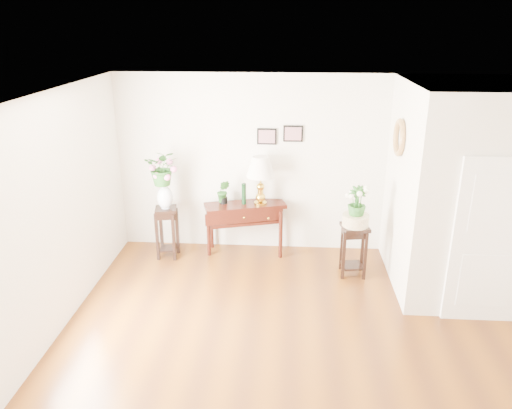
# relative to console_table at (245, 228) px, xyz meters

# --- Properties ---
(floor) EXTENTS (6.00, 5.50, 0.02)m
(floor) POSITION_rel_console_table_xyz_m (0.97, -2.48, -0.42)
(floor) COLOR brown
(floor) RESTS_ON ground
(ceiling) EXTENTS (6.00, 5.50, 0.02)m
(ceiling) POSITION_rel_console_table_xyz_m (0.97, -2.48, 2.38)
(ceiling) COLOR white
(ceiling) RESTS_ON ground
(wall_back) EXTENTS (6.00, 0.02, 2.80)m
(wall_back) POSITION_rel_console_table_xyz_m (0.97, 0.27, 0.98)
(wall_back) COLOR white
(wall_back) RESTS_ON ground
(wall_left) EXTENTS (0.02, 5.50, 2.80)m
(wall_left) POSITION_rel_console_table_xyz_m (-2.03, -2.48, 0.98)
(wall_left) COLOR white
(wall_left) RESTS_ON ground
(partition) EXTENTS (1.80, 1.95, 2.80)m
(partition) POSITION_rel_console_table_xyz_m (3.07, -0.71, 0.98)
(partition) COLOR white
(partition) RESTS_ON floor
(door) EXTENTS (0.90, 0.05, 2.10)m
(door) POSITION_rel_console_table_xyz_m (3.07, -1.71, 0.63)
(door) COLOR white
(door) RESTS_ON floor
(art_print_left) EXTENTS (0.30, 0.02, 0.25)m
(art_print_left) POSITION_rel_console_table_xyz_m (0.32, 0.25, 1.43)
(art_print_left) COLOR black
(art_print_left) RESTS_ON wall_back
(art_print_right) EXTENTS (0.30, 0.02, 0.25)m
(art_print_right) POSITION_rel_console_table_xyz_m (0.72, 0.25, 1.48)
(art_print_right) COLOR black
(art_print_right) RESTS_ON wall_back
(wall_ornament) EXTENTS (0.07, 0.51, 0.51)m
(wall_ornament) POSITION_rel_console_table_xyz_m (2.13, -0.58, 1.63)
(wall_ornament) COLOR tan
(wall_ornament) RESTS_ON partition
(console_table) EXTENTS (1.32, 0.75, 0.83)m
(console_table) POSITION_rel_console_table_xyz_m (0.00, 0.00, 0.00)
(console_table) COLOR black
(console_table) RESTS_ON floor
(table_lamp) EXTENTS (0.45, 0.45, 0.77)m
(table_lamp) POSITION_rel_console_table_xyz_m (0.24, 0.00, 0.77)
(table_lamp) COLOR gold
(table_lamp) RESTS_ON console_table
(green_vase) EXTENTS (0.08, 0.08, 0.33)m
(green_vase) POSITION_rel_console_table_xyz_m (-0.02, 0.00, 0.59)
(green_vase) COLOR black
(green_vase) RESTS_ON console_table
(potted_plant) EXTENTS (0.21, 0.17, 0.36)m
(potted_plant) POSITION_rel_console_table_xyz_m (-0.34, 0.00, 0.60)
(potted_plant) COLOR #245A1E
(potted_plant) RESTS_ON console_table
(plant_stand_a) EXTENTS (0.37, 0.37, 0.82)m
(plant_stand_a) POSITION_rel_console_table_xyz_m (-1.20, -0.23, -0.01)
(plant_stand_a) COLOR black
(plant_stand_a) RESTS_ON floor
(porcelain_vase) EXTENTS (0.29, 0.29, 0.41)m
(porcelain_vase) POSITION_rel_console_table_xyz_m (-1.20, -0.23, 0.63)
(porcelain_vase) COLOR white
(porcelain_vase) RESTS_ON plant_stand_a
(lily_arrangement) EXTENTS (0.51, 0.44, 0.55)m
(lily_arrangement) POSITION_rel_console_table_xyz_m (-1.20, -0.23, 1.08)
(lily_arrangement) COLOR #245A1E
(lily_arrangement) RESTS_ON porcelain_vase
(plant_stand_b) EXTENTS (0.42, 0.42, 0.77)m
(plant_stand_b) POSITION_rel_console_table_xyz_m (1.63, -0.62, -0.03)
(plant_stand_b) COLOR black
(plant_stand_b) RESTS_ON floor
(ceramic_bowl) EXTENTS (0.44, 0.44, 0.17)m
(ceramic_bowl) POSITION_rel_console_table_xyz_m (1.63, -0.62, 0.44)
(ceramic_bowl) COLOR beige
(ceramic_bowl) RESTS_ON plant_stand_b
(narcissus) EXTENTS (0.31, 0.31, 0.46)m
(narcissus) POSITION_rel_console_table_xyz_m (1.63, -0.62, 0.71)
(narcissus) COLOR #245A1E
(narcissus) RESTS_ON ceramic_bowl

